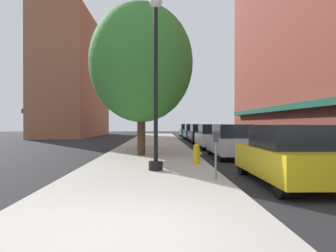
{
  "coord_description": "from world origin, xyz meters",
  "views": [
    {
      "loc": [
        0.47,
        -4.34,
        1.69
      ],
      "look_at": [
        1.07,
        17.91,
        1.52
      ],
      "focal_mm": 32.29,
      "sensor_mm": 36.0,
      "label": 1
    }
  ],
  "objects_px": {
    "car_silver": "(231,142)",
    "car_white": "(211,137)",
    "parking_meter_near": "(216,150)",
    "car_green": "(187,131)",
    "tree_near": "(141,89)",
    "lamppost": "(156,79)",
    "tree_far": "(141,63)",
    "car_yellow": "(287,155)",
    "car_black": "(200,134)",
    "fire_hydrant": "(197,154)",
    "tree_mid": "(142,84)",
    "car_blue": "(193,132)"
  },
  "relations": [
    {
      "from": "lamppost",
      "to": "car_blue",
      "type": "bearing_deg",
      "value": 80.54
    },
    {
      "from": "parking_meter_near",
      "to": "fire_hydrant",
      "type": "bearing_deg",
      "value": 92.38
    },
    {
      "from": "parking_meter_near",
      "to": "car_green",
      "type": "relative_size",
      "value": 0.3
    },
    {
      "from": "tree_far",
      "to": "car_white",
      "type": "xyz_separation_m",
      "value": [
        4.46,
        5.46,
        -3.9
      ]
    },
    {
      "from": "lamppost",
      "to": "car_black",
      "type": "bearing_deg",
      "value": 77.2
    },
    {
      "from": "lamppost",
      "to": "car_green",
      "type": "xyz_separation_m",
      "value": [
        3.67,
        29.04,
        -2.39
      ]
    },
    {
      "from": "tree_near",
      "to": "tree_far",
      "type": "height_order",
      "value": "tree_far"
    },
    {
      "from": "tree_near",
      "to": "tree_mid",
      "type": "relative_size",
      "value": 1.08
    },
    {
      "from": "car_silver",
      "to": "car_green",
      "type": "relative_size",
      "value": 1.0
    },
    {
      "from": "tree_mid",
      "to": "car_blue",
      "type": "distance_m",
      "value": 13.43
    },
    {
      "from": "car_green",
      "to": "car_silver",
      "type": "bearing_deg",
      "value": -90.89
    },
    {
      "from": "tree_far",
      "to": "car_green",
      "type": "xyz_separation_m",
      "value": [
        4.46,
        24.13,
        -3.9
      ]
    },
    {
      "from": "parking_meter_near",
      "to": "car_black",
      "type": "height_order",
      "value": "car_black"
    },
    {
      "from": "car_yellow",
      "to": "tree_mid",
      "type": "bearing_deg",
      "value": 110.11
    },
    {
      "from": "tree_far",
      "to": "car_silver",
      "type": "xyz_separation_m",
      "value": [
        4.46,
        -0.23,
        -3.9
      ]
    },
    {
      "from": "car_black",
      "to": "car_green",
      "type": "height_order",
      "value": "same"
    },
    {
      "from": "parking_meter_near",
      "to": "lamppost",
      "type": "bearing_deg",
      "value": 135.19
    },
    {
      "from": "tree_mid",
      "to": "car_blue",
      "type": "relative_size",
      "value": 1.52
    },
    {
      "from": "fire_hydrant",
      "to": "tree_mid",
      "type": "distance_m",
      "value": 9.58
    },
    {
      "from": "tree_mid",
      "to": "car_white",
      "type": "height_order",
      "value": "tree_mid"
    },
    {
      "from": "car_silver",
      "to": "fire_hydrant",
      "type": "bearing_deg",
      "value": -124.67
    },
    {
      "from": "parking_meter_near",
      "to": "car_blue",
      "type": "bearing_deg",
      "value": 85.3
    },
    {
      "from": "tree_mid",
      "to": "car_silver",
      "type": "relative_size",
      "value": 1.52
    },
    {
      "from": "parking_meter_near",
      "to": "tree_near",
      "type": "xyz_separation_m",
      "value": [
        -3.4,
        20.09,
        4.03
      ]
    },
    {
      "from": "tree_far",
      "to": "car_black",
      "type": "distance_m",
      "value": 12.7
    },
    {
      "from": "fire_hydrant",
      "to": "car_silver",
      "type": "relative_size",
      "value": 0.18
    },
    {
      "from": "parking_meter_near",
      "to": "car_white",
      "type": "bearing_deg",
      "value": 80.82
    },
    {
      "from": "tree_mid",
      "to": "car_blue",
      "type": "bearing_deg",
      "value": 68.56
    },
    {
      "from": "tree_near",
      "to": "car_black",
      "type": "height_order",
      "value": "tree_near"
    },
    {
      "from": "car_black",
      "to": "car_green",
      "type": "relative_size",
      "value": 1.0
    },
    {
      "from": "fire_hydrant",
      "to": "parking_meter_near",
      "type": "distance_m",
      "value": 3.35
    },
    {
      "from": "tree_near",
      "to": "car_yellow",
      "type": "height_order",
      "value": "tree_near"
    },
    {
      "from": "car_black",
      "to": "car_green",
      "type": "bearing_deg",
      "value": 89.17
    },
    {
      "from": "tree_near",
      "to": "car_green",
      "type": "height_order",
      "value": "tree_near"
    },
    {
      "from": "lamppost",
      "to": "tree_far",
      "type": "distance_m",
      "value": 5.19
    },
    {
      "from": "car_silver",
      "to": "car_white",
      "type": "relative_size",
      "value": 1.0
    },
    {
      "from": "tree_near",
      "to": "car_blue",
      "type": "height_order",
      "value": "tree_near"
    },
    {
      "from": "parking_meter_near",
      "to": "tree_far",
      "type": "xyz_separation_m",
      "value": [
        -2.51,
        6.61,
        3.76
      ]
    },
    {
      "from": "tree_mid",
      "to": "car_yellow",
      "type": "bearing_deg",
      "value": -68.24
    },
    {
      "from": "fire_hydrant",
      "to": "car_green",
      "type": "xyz_separation_m",
      "value": [
        2.09,
        27.43,
        0.29
      ]
    },
    {
      "from": "tree_near",
      "to": "car_silver",
      "type": "distance_m",
      "value": 15.3
    },
    {
      "from": "car_green",
      "to": "car_blue",
      "type": "bearing_deg",
      "value": -90.89
    },
    {
      "from": "parking_meter_near",
      "to": "car_silver",
      "type": "relative_size",
      "value": 0.3
    },
    {
      "from": "fire_hydrant",
      "to": "car_green",
      "type": "bearing_deg",
      "value": 85.65
    },
    {
      "from": "car_silver",
      "to": "car_green",
      "type": "bearing_deg",
      "value": 89.57
    },
    {
      "from": "tree_far",
      "to": "car_green",
      "type": "distance_m",
      "value": 24.85
    },
    {
      "from": "fire_hydrant",
      "to": "lamppost",
      "type": "bearing_deg",
      "value": -134.5
    },
    {
      "from": "tree_mid",
      "to": "car_silver",
      "type": "bearing_deg",
      "value": -48.24
    },
    {
      "from": "parking_meter_near",
      "to": "car_yellow",
      "type": "relative_size",
      "value": 0.3
    },
    {
      "from": "tree_mid",
      "to": "car_white",
      "type": "bearing_deg",
      "value": 4.66
    }
  ]
}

